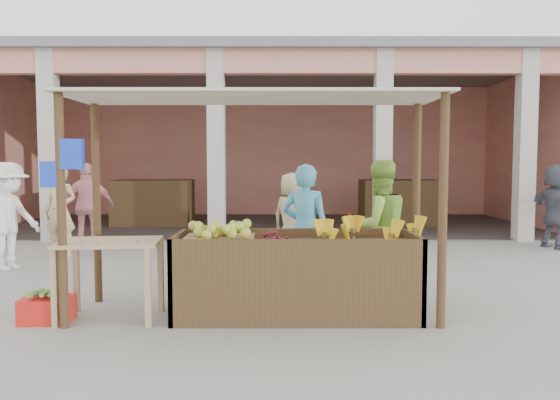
{
  "coord_description": "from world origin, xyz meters",
  "views": [
    {
      "loc": [
        0.31,
        -5.85,
        1.67
      ],
      "look_at": [
        0.33,
        1.2,
        1.18
      ],
      "focal_mm": 35.0,
      "sensor_mm": 36.0,
      "label": 1
    }
  ],
  "objects_px": {
    "vendor_blue": "(306,226)",
    "vendor_green": "(379,224)",
    "motorcycle": "(320,241)",
    "red_crate": "(47,310)",
    "fruit_stall": "(296,279)",
    "side_table": "(110,254)"
  },
  "relations": [
    {
      "from": "vendor_blue",
      "to": "vendor_green",
      "type": "bearing_deg",
      "value": -154.59
    },
    {
      "from": "motorcycle",
      "to": "red_crate",
      "type": "bearing_deg",
      "value": 134.95
    },
    {
      "from": "red_crate",
      "to": "motorcycle",
      "type": "distance_m",
      "value": 4.05
    },
    {
      "from": "red_crate",
      "to": "vendor_blue",
      "type": "height_order",
      "value": "vendor_blue"
    },
    {
      "from": "fruit_stall",
      "to": "side_table",
      "type": "distance_m",
      "value": 2.01
    },
    {
      "from": "vendor_blue",
      "to": "motorcycle",
      "type": "distance_m",
      "value": 1.59
    },
    {
      "from": "vendor_blue",
      "to": "vendor_green",
      "type": "xyz_separation_m",
      "value": [
        0.93,
        0.08,
        0.02
      ]
    },
    {
      "from": "red_crate",
      "to": "fruit_stall",
      "type": "bearing_deg",
      "value": 2.25
    },
    {
      "from": "motorcycle",
      "to": "fruit_stall",
      "type": "bearing_deg",
      "value": 173.69
    },
    {
      "from": "vendor_green",
      "to": "motorcycle",
      "type": "xyz_separation_m",
      "value": [
        -0.64,
        1.42,
        -0.43
      ]
    },
    {
      "from": "fruit_stall",
      "to": "red_crate",
      "type": "relative_size",
      "value": 5.17
    },
    {
      "from": "fruit_stall",
      "to": "motorcycle",
      "type": "relative_size",
      "value": 1.46
    },
    {
      "from": "red_crate",
      "to": "vendor_green",
      "type": "distance_m",
      "value": 3.96
    },
    {
      "from": "red_crate",
      "to": "vendor_blue",
      "type": "xyz_separation_m",
      "value": [
        2.76,
        1.13,
        0.75
      ]
    },
    {
      "from": "fruit_stall",
      "to": "side_table",
      "type": "bearing_deg",
      "value": -176.17
    },
    {
      "from": "fruit_stall",
      "to": "vendor_green",
      "type": "relative_size",
      "value": 1.45
    },
    {
      "from": "red_crate",
      "to": "vendor_green",
      "type": "bearing_deg",
      "value": 15.17
    },
    {
      "from": "side_table",
      "to": "vendor_green",
      "type": "height_order",
      "value": "vendor_green"
    },
    {
      "from": "fruit_stall",
      "to": "motorcycle",
      "type": "xyz_separation_m",
      "value": [
        0.44,
        2.39,
        0.07
      ]
    },
    {
      "from": "side_table",
      "to": "motorcycle",
      "type": "height_order",
      "value": "motorcycle"
    },
    {
      "from": "vendor_green",
      "to": "motorcycle",
      "type": "relative_size",
      "value": 1.0
    },
    {
      "from": "vendor_green",
      "to": "vendor_blue",
      "type": "bearing_deg",
      "value": -11.41
    }
  ]
}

